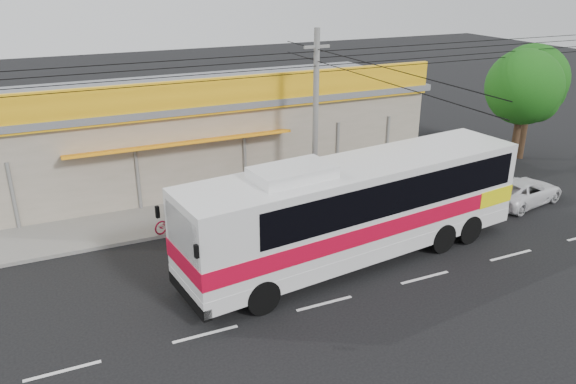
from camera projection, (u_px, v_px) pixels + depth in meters
name	position (u px, v px, depth m)	size (l,w,h in m)	color
ground	(292.00, 269.00, 20.36)	(120.00, 120.00, 0.00)	black
sidewalk	(237.00, 207.00, 25.40)	(30.00, 3.20, 0.15)	slate
lane_markings	(324.00, 304.00, 18.24)	(50.00, 0.12, 0.01)	silver
storefront_building	(200.00, 130.00, 29.26)	(22.60, 9.20, 5.70)	gray
coach_bus	(363.00, 203.00, 20.36)	(13.76, 4.56, 4.16)	silver
motorbike_red	(172.00, 220.00, 22.87)	(0.61, 1.75, 0.92)	maroon
white_car	(524.00, 191.00, 25.86)	(1.90, 4.13, 1.15)	silver
utility_pole	(317.00, 61.00, 23.84)	(34.00, 14.00, 7.85)	slate
tree_near	(526.00, 90.00, 28.78)	(3.87, 3.87, 6.42)	#332214
tree_far	(534.00, 82.00, 30.60)	(3.88, 3.88, 6.43)	#332214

